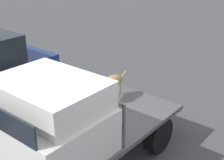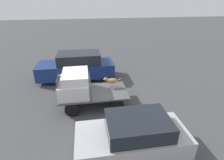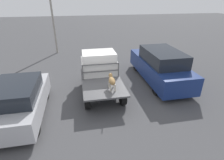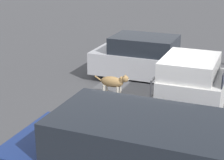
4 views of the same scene
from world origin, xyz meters
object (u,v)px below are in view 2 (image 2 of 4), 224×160
(flatbed_truck, at_px, (94,95))
(parked_pickup_far, at_px, (77,66))
(parked_sedan, at_px, (133,137))
(dog, at_px, (111,81))

(flatbed_truck, relative_size, parked_pickup_far, 0.68)
(flatbed_truck, xyz_separation_m, parked_pickup_far, (0.95, -3.55, 0.36))
(parked_sedan, bearing_deg, parked_pickup_far, -80.10)
(parked_pickup_far, bearing_deg, dog, 124.59)
(flatbed_truck, height_order, dog, dog)
(dog, distance_m, parked_sedan, 3.88)
(dog, bearing_deg, parked_pickup_far, -76.07)
(dog, relative_size, parked_sedan, 0.24)
(parked_pickup_far, bearing_deg, parked_sedan, 110.60)
(flatbed_truck, height_order, parked_sedan, parked_sedan)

